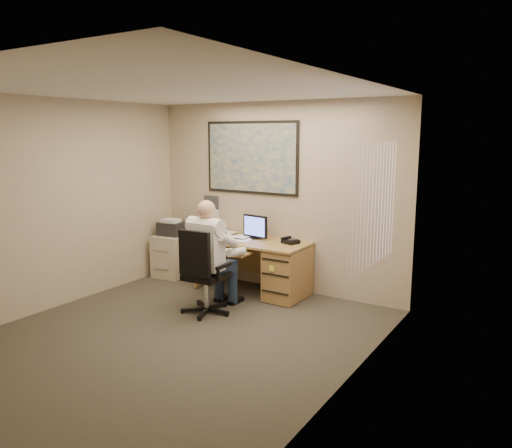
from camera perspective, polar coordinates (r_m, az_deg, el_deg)
The scene contains 8 objects.
room_shell at distance 5.40m, azimuth -9.74°, elevation 0.60°, with size 4.00×4.50×2.70m.
desk at distance 7.01m, azimuth 1.98°, elevation -4.65°, with size 1.60×0.97×1.08m.
world_map at distance 7.36m, azimuth -0.56°, elevation 7.59°, with size 1.56×0.03×1.06m, color #1E4C93.
wall_calendar at distance 7.88m, azimuth -5.12°, elevation 1.72°, with size 0.28×0.01×0.42m, color white.
window_blinds at distance 5.07m, azimuth 13.47°, elevation 2.13°, with size 0.06×1.40×1.30m, color beige, non-canonical shape.
filing_cabinet at distance 8.08m, azimuth -9.50°, elevation -3.11°, with size 0.53×0.62×0.92m.
office_chair at distance 6.36m, azimuth -6.01°, elevation -7.40°, with size 0.69×0.69×1.10m.
person at distance 6.31m, azimuth -5.61°, elevation -3.77°, with size 0.61×0.87×1.44m, color white, non-canonical shape.
Camera 1 is at (3.56, -3.96, 2.24)m, focal length 35.00 mm.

